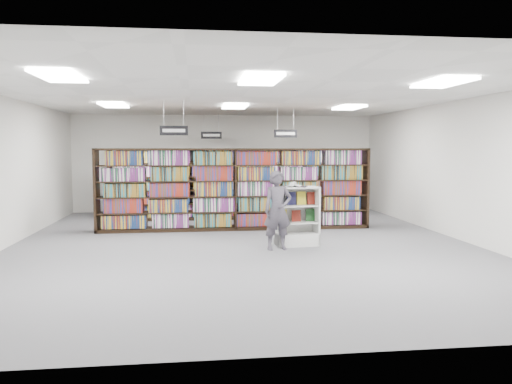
{
  "coord_description": "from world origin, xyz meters",
  "views": [
    {
      "loc": [
        -1.02,
        -10.8,
        2.1
      ],
      "look_at": [
        0.36,
        0.5,
        1.1
      ],
      "focal_mm": 35.0,
      "sensor_mm": 36.0,
      "label": 1
    }
  ],
  "objects": [
    {
      "name": "troffer_front_center",
      "position": [
        0.0,
        -3.0,
        3.16
      ],
      "size": [
        0.6,
        1.2,
        0.04
      ],
      "primitive_type": "cube",
      "color": "white",
      "rests_on": "ceiling"
    },
    {
      "name": "aisle_sign_center",
      "position": [
        -0.5,
        5.0,
        2.53
      ],
      "size": [
        0.65,
        0.02,
        0.8
      ],
      "color": "#B2B2B7",
      "rests_on": "ceiling"
    },
    {
      "name": "aisle_sign_left",
      "position": [
        -1.5,
        1.0,
        2.53
      ],
      "size": [
        0.65,
        0.02,
        0.8
      ],
      "color": "#B2B2B7",
      "rests_on": "ceiling"
    },
    {
      "name": "shopper",
      "position": [
        0.67,
        -0.7,
        0.82
      ],
      "size": [
        0.65,
        0.47,
        1.64
      ],
      "primitive_type": "imported",
      "rotation": [
        0.0,
        0.0,
        0.14
      ],
      "color": "#49454F",
      "rests_on": "floor"
    },
    {
      "name": "troffer_back_center",
      "position": [
        0.0,
        2.0,
        3.16
      ],
      "size": [
        0.6,
        1.2,
        0.04
      ],
      "primitive_type": "cube",
      "color": "white",
      "rests_on": "ceiling"
    },
    {
      "name": "bookshelf_row_mid",
      "position": [
        0.0,
        4.0,
        1.05
      ],
      "size": [
        7.0,
        0.6,
        2.1
      ],
      "color": "black",
      "rests_on": "floor"
    },
    {
      "name": "wall_right",
      "position": [
        5.0,
        0.0,
        1.6
      ],
      "size": [
        0.1,
        12.0,
        3.2
      ],
      "primitive_type": "cube",
      "color": "silver",
      "rests_on": "ground"
    },
    {
      "name": "endcap_display",
      "position": [
        1.15,
        -0.29,
        0.44
      ],
      "size": [
        0.96,
        0.56,
        1.28
      ],
      "rotation": [
        0.0,
        0.0,
        0.11
      ],
      "color": "silver",
      "rests_on": "floor"
    },
    {
      "name": "wall_back",
      "position": [
        0.0,
        6.0,
        1.6
      ],
      "size": [
        10.0,
        0.1,
        3.2
      ],
      "primitive_type": "cube",
      "color": "silver",
      "rests_on": "ground"
    },
    {
      "name": "open_book",
      "position": [
        1.07,
        -0.31,
        1.31
      ],
      "size": [
        0.63,
        0.5,
        0.12
      ],
      "rotation": [
        0.0,
        0.0,
        -0.38
      ],
      "color": "black",
      "rests_on": "endcap_display"
    },
    {
      "name": "troffer_front_right",
      "position": [
        3.0,
        -3.0,
        3.16
      ],
      "size": [
        0.6,
        1.2,
        0.04
      ],
      "primitive_type": "cube",
      "color": "white",
      "rests_on": "ceiling"
    },
    {
      "name": "troffer_back_left",
      "position": [
        -3.0,
        2.0,
        3.16
      ],
      "size": [
        0.6,
        1.2,
        0.04
      ],
      "primitive_type": "cube",
      "color": "white",
      "rests_on": "ceiling"
    },
    {
      "name": "bookshelf_row_far",
      "position": [
        0.0,
        5.7,
        1.05
      ],
      "size": [
        7.0,
        0.6,
        2.1
      ],
      "color": "black",
      "rests_on": "floor"
    },
    {
      "name": "aisle_sign_right",
      "position": [
        1.5,
        3.0,
        2.53
      ],
      "size": [
        0.65,
        0.02,
        0.8
      ],
      "color": "#B2B2B7",
      "rests_on": "ceiling"
    },
    {
      "name": "wall_left",
      "position": [
        -5.0,
        0.0,
        1.6
      ],
      "size": [
        0.1,
        12.0,
        3.2
      ],
      "primitive_type": "cube",
      "color": "silver",
      "rests_on": "ground"
    },
    {
      "name": "wall_front",
      "position": [
        0.0,
        -6.0,
        1.6
      ],
      "size": [
        10.0,
        0.1,
        3.2
      ],
      "primitive_type": "cube",
      "color": "silver",
      "rests_on": "ground"
    },
    {
      "name": "troffer_back_right",
      "position": [
        3.0,
        2.0,
        3.16
      ],
      "size": [
        0.6,
        1.2,
        0.04
      ],
      "primitive_type": "cube",
      "color": "white",
      "rests_on": "ceiling"
    },
    {
      "name": "ceiling",
      "position": [
        0.0,
        0.0,
        3.2
      ],
      "size": [
        10.0,
        12.0,
        0.1
      ],
      "primitive_type": "cube",
      "color": "white",
      "rests_on": "wall_back"
    },
    {
      "name": "bookshelf_row_near",
      "position": [
        0.0,
        2.0,
        1.05
      ],
      "size": [
        7.0,
        0.6,
        2.1
      ],
      "color": "black",
      "rests_on": "floor"
    },
    {
      "name": "troffer_front_left",
      "position": [
        -3.0,
        -3.0,
        3.16
      ],
      "size": [
        0.6,
        1.2,
        0.04
      ],
      "primitive_type": "cube",
      "color": "white",
      "rests_on": "ceiling"
    },
    {
      "name": "floor",
      "position": [
        0.0,
        0.0,
        0.0
      ],
      "size": [
        12.0,
        12.0,
        0.0
      ],
      "primitive_type": "plane",
      "color": "#55545A",
      "rests_on": "ground"
    }
  ]
}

